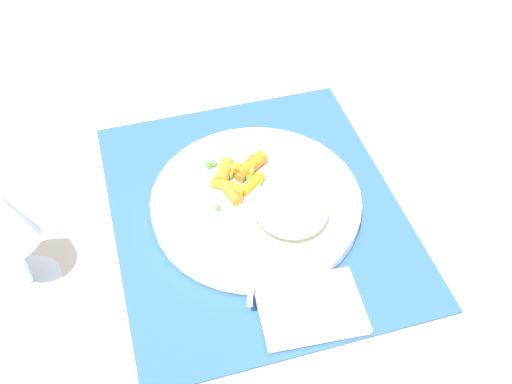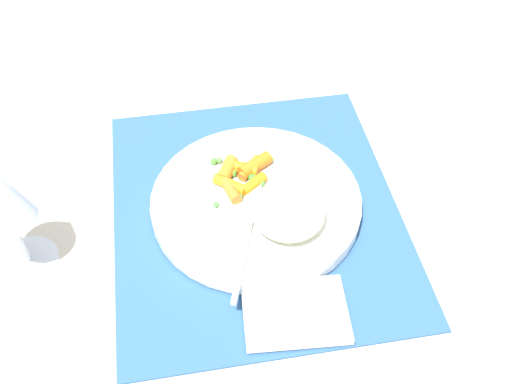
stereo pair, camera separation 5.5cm
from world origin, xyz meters
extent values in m
plane|color=beige|center=(0.00, 0.00, 0.00)|extent=(2.40, 2.40, 0.00)
cube|color=#2D5684|center=(0.00, 0.00, 0.00)|extent=(0.41, 0.35, 0.01)
cylinder|color=white|center=(0.00, 0.00, 0.02)|extent=(0.26, 0.26, 0.02)
ellipsoid|color=beige|center=(-0.04, -0.03, 0.04)|extent=(0.09, 0.09, 0.03)
cylinder|color=orange|center=(0.05, 0.00, 0.03)|extent=(0.04, 0.04, 0.01)
cylinder|color=orange|center=(0.02, 0.03, 0.03)|extent=(0.04, 0.04, 0.01)
cylinder|color=orange|center=(0.02, 0.00, 0.03)|extent=(0.03, 0.04, 0.01)
cylinder|color=orange|center=(0.05, 0.03, 0.03)|extent=(0.04, 0.03, 0.02)
cylinder|color=orange|center=(0.05, 0.01, 0.03)|extent=(0.03, 0.04, 0.01)
cylinder|color=orange|center=(0.01, 0.03, 0.03)|extent=(0.04, 0.02, 0.01)
cylinder|color=orange|center=(0.05, -0.01, 0.03)|extent=(0.04, 0.05, 0.02)
sphere|color=green|center=(0.06, -0.03, 0.03)|extent=(0.01, 0.01, 0.01)
sphere|color=#549145|center=(0.07, 0.04, 0.03)|extent=(0.01, 0.01, 0.01)
sphere|color=#48943D|center=(-0.01, 0.05, 0.03)|extent=(0.01, 0.01, 0.01)
sphere|color=green|center=(0.04, 0.02, 0.03)|extent=(0.01, 0.01, 0.01)
sphere|color=green|center=(0.03, 0.00, 0.03)|extent=(0.01, 0.01, 0.01)
sphere|color=#489B46|center=(-0.01, -0.02, 0.03)|extent=(0.01, 0.01, 0.01)
sphere|color=green|center=(0.04, 0.00, 0.03)|extent=(0.01, 0.01, 0.01)
sphere|color=#599D3F|center=(0.00, 0.02, 0.03)|extent=(0.01, 0.01, 0.01)
sphere|color=#508C2E|center=(0.00, -0.03, 0.03)|extent=(0.01, 0.01, 0.01)
sphere|color=#57B63F|center=(0.02, -0.01, 0.03)|extent=(0.01, 0.01, 0.01)
sphere|color=#488F34|center=(0.07, 0.04, 0.03)|extent=(0.01, 0.01, 0.01)
cube|color=silver|center=(0.01, 0.00, 0.03)|extent=(0.05, 0.03, 0.01)
cube|color=silver|center=(-0.08, 0.03, 0.03)|extent=(0.14, 0.05, 0.01)
cylinder|color=silver|center=(-0.03, 0.28, 0.00)|extent=(0.07, 0.07, 0.00)
cylinder|color=silver|center=(-0.03, 0.28, 0.04)|extent=(0.01, 0.01, 0.07)
cube|color=white|center=(-0.16, -0.02, 0.01)|extent=(0.09, 0.12, 0.01)
camera|label=1|loc=(-0.48, 0.14, 0.58)|focal=42.79mm
camera|label=2|loc=(-0.49, 0.08, 0.58)|focal=42.79mm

